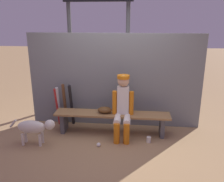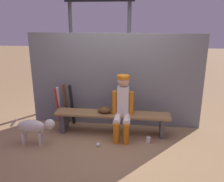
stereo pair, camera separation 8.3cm
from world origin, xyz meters
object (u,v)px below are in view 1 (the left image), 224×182
at_px(cup_on_bench, 119,110).
at_px(baseball_glove, 105,110).
at_px(dugout_bench, 112,118).
at_px(bat_aluminum_silver, 59,106).
at_px(cup_on_ground, 149,140).
at_px(dog, 35,127).
at_px(bat_wood_dark, 65,104).
at_px(bat_aluminum_red, 58,107).
at_px(bat_aluminum_black, 71,105).
at_px(baseball, 99,145).
at_px(player_seated, 123,105).
at_px(scoreboard, 100,0).

bearing_deg(cup_on_bench, baseball_glove, -172.92).
bearing_deg(dugout_bench, bat_aluminum_silver, 165.89).
xyz_separation_m(cup_on_ground, cup_on_bench, (-0.58, 0.33, 0.43)).
xyz_separation_m(bat_aluminum_silver, cup_on_bench, (1.30, -0.26, 0.06)).
bearing_deg(baseball_glove, dog, -154.71).
height_order(bat_wood_dark, dog, bat_wood_dark).
distance_m(bat_aluminum_red, cup_on_bench, 1.34).
bearing_deg(cup_on_bench, bat_wood_dark, 166.81).
bearing_deg(bat_aluminum_black, bat_aluminum_red, -179.49).
xyz_separation_m(bat_aluminum_black, baseball, (0.70, -0.83, -0.42)).
xyz_separation_m(player_seated, scoreboard, (-0.65, 1.72, 1.96)).
distance_m(dugout_bench, bat_aluminum_silver, 1.21).
xyz_separation_m(dugout_bench, cup_on_ground, (0.71, -0.30, -0.28)).
height_order(player_seated, cup_on_ground, player_seated).
xyz_separation_m(dugout_bench, bat_aluminum_silver, (-1.17, 0.29, 0.09)).
distance_m(bat_aluminum_silver, baseball, 1.34).
bearing_deg(dog, baseball, 1.10).
bearing_deg(scoreboard, player_seated, -69.19).
bearing_deg(bat_aluminum_black, bat_wood_dark, 172.73).
height_order(baseball, scoreboard, scoreboard).
bearing_deg(scoreboard, bat_aluminum_red, -119.37).
distance_m(bat_aluminum_silver, cup_on_ground, 2.00).
relative_size(player_seated, bat_aluminum_red, 1.45).
distance_m(dugout_bench, player_seated, 0.39).
xyz_separation_m(bat_aluminum_black, cup_on_bench, (1.02, -0.25, 0.03)).
bearing_deg(bat_aluminum_black, baseball_glove, -21.18).
relative_size(bat_aluminum_silver, cup_on_bench, 7.75).
distance_m(baseball, scoreboard, 3.36).
distance_m(dugout_bench, baseball, 0.65).
distance_m(dugout_bench, dog, 1.45).
xyz_separation_m(player_seated, cup_on_bench, (-0.08, 0.14, -0.16)).
distance_m(bat_aluminum_silver, bat_aluminum_red, 0.03).
height_order(baseball, cup_on_bench, cup_on_bench).
relative_size(baseball_glove, cup_on_ground, 2.55).
distance_m(baseball_glove, cup_on_bench, 0.28).
bearing_deg(cup_on_ground, baseball, -164.70).
relative_size(bat_aluminum_silver, scoreboard, 0.23).
xyz_separation_m(bat_wood_dark, dog, (-0.31, -0.87, -0.13)).
relative_size(cup_on_ground, scoreboard, 0.03).
bearing_deg(baseball, player_seated, 47.64).
bearing_deg(player_seated, bat_wood_dark, 161.69).
distance_m(player_seated, baseball_glove, 0.40).
distance_m(bat_aluminum_black, bat_aluminum_red, 0.31).
bearing_deg(baseball_glove, baseball, -94.84).
bearing_deg(player_seated, cup_on_bench, 119.90).
bearing_deg(cup_on_bench, bat_aluminum_silver, 168.71).
relative_size(player_seated, bat_aluminum_black, 1.31).
distance_m(baseball_glove, baseball, 0.71).
distance_m(bat_aluminum_black, baseball, 1.16).
relative_size(dugout_bench, cup_on_bench, 20.43).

